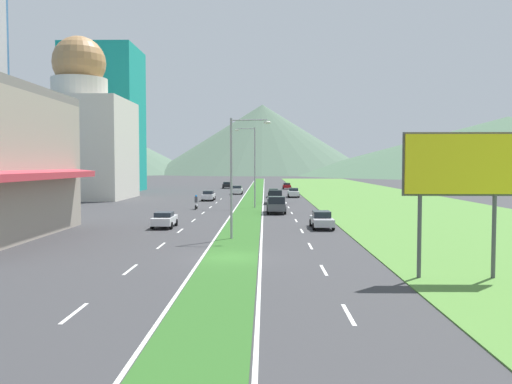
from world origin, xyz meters
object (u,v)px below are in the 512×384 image
at_px(street_lamp_near, 236,170).
at_px(pickup_truck_1, 276,205).
at_px(car_6, 273,193).
at_px(car_4, 237,190).
at_px(car_1, 164,219).
at_px(car_3, 208,196).
at_px(billboard_roadside, 458,170).
at_px(pickup_truck_0, 275,197).
at_px(street_lamp_mid, 253,163).
at_px(car_7, 322,220).
at_px(car_2, 227,185).
at_px(car_0, 287,186).
at_px(car_5, 293,193).
at_px(motorcycle_rider, 196,203).

bearing_deg(street_lamp_near, pickup_truck_1, 80.81).
relative_size(street_lamp_near, car_6, 1.99).
relative_size(car_4, car_6, 0.91).
height_order(car_1, car_3, car_3).
xyz_separation_m(billboard_roadside, car_1, (-18.14, 20.82, -4.55)).
distance_m(car_6, pickup_truck_0, 14.86).
relative_size(car_3, pickup_truck_0, 0.85).
xyz_separation_m(street_lamp_mid, car_7, (6.50, -21.54, -5.07)).
bearing_deg(pickup_truck_0, pickup_truck_1, -0.58).
distance_m(car_2, car_7, 79.79).
height_order(car_0, pickup_truck_0, pickup_truck_0).
height_order(car_0, car_1, car_0).
bearing_deg(car_0, car_2, -103.53).
height_order(car_2, car_3, car_3).
height_order(car_7, pickup_truck_0, pickup_truck_0).
xyz_separation_m(car_0, car_5, (-0.12, -30.63, 0.07)).
relative_size(street_lamp_near, pickup_truck_0, 1.66).
relative_size(car_4, pickup_truck_0, 0.75).
bearing_deg(car_7, car_6, -175.48).
bearing_deg(car_6, car_0, 173.44).
bearing_deg(street_lamp_near, billboard_roadside, -49.79).
bearing_deg(car_3, car_2, 0.27).
bearing_deg(car_5, car_0, 179.78).
distance_m(car_2, motorcycle_rider, 58.96).
height_order(street_lamp_near, car_6, street_lamp_near).
bearing_deg(street_lamp_mid, car_1, -108.97).
bearing_deg(car_0, street_lamp_near, -4.97).
bearing_deg(car_4, car_0, -25.54).
xyz_separation_m(car_0, car_7, (-0.05, -75.21, 0.03)).
xyz_separation_m(car_4, car_5, (10.14, -9.17, -0.01)).
bearing_deg(street_lamp_near, car_4, 92.92).
relative_size(street_lamp_near, motorcycle_rider, 4.48).
bearing_deg(car_5, car_2, -157.84).
xyz_separation_m(car_0, car_6, (-3.55, -30.88, 0.03)).
distance_m(car_5, car_6, 3.44).
distance_m(pickup_truck_1, motorcycle_rider, 11.24).
height_order(street_lamp_mid, motorcycle_rider, street_lamp_mid).
xyz_separation_m(street_lamp_near, car_5, (7.04, 51.63, -4.39)).
relative_size(car_2, car_3, 0.97).
bearing_deg(car_1, car_6, -13.18).
relative_size(billboard_roadside, pickup_truck_1, 1.31).
xyz_separation_m(street_lamp_mid, car_1, (-7.32, -21.29, -5.10)).
distance_m(street_lamp_mid, car_6, 23.53).
relative_size(car_2, car_4, 1.10).
bearing_deg(car_4, pickup_truck_0, -164.59).
bearing_deg(billboard_roadside, street_lamp_mid, 104.41).
relative_size(street_lamp_near, car_3, 1.94).
bearing_deg(pickup_truck_1, car_6, 179.69).
height_order(billboard_roadside, car_4, billboard_roadside).
bearing_deg(car_6, car_4, -144.57).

